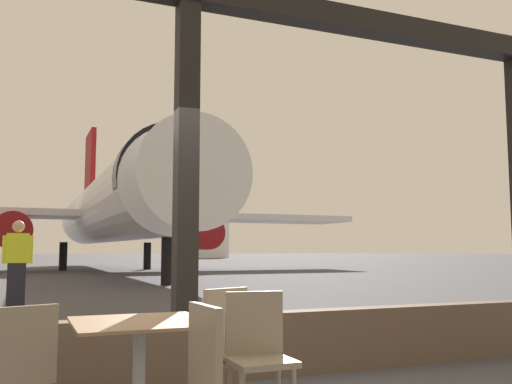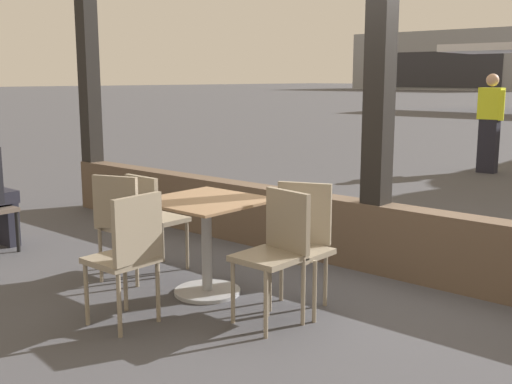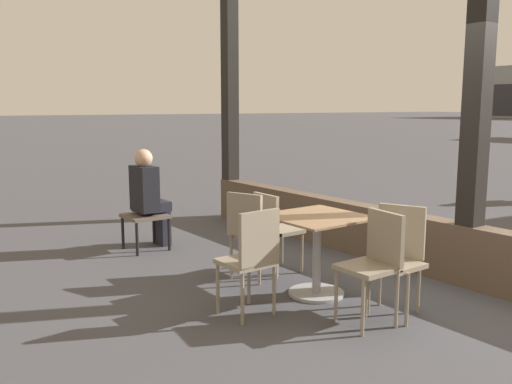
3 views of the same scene
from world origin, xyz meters
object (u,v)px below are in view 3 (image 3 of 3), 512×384
at_px(dining_table, 317,248).
at_px(lounge_bench, 145,219).
at_px(cafe_chair_window_left, 397,251).
at_px(cafe_chair_aisle_left, 375,257).
at_px(cafe_chair_aisle_right, 274,225).
at_px(cafe_chair_side_extra, 252,254).
at_px(seated_passenger, 149,195).
at_px(cafe_chair_window_right, 250,228).

bearing_deg(dining_table, lounge_bench, -166.68).
height_order(cafe_chair_window_left, cafe_chair_aisle_left, cafe_chair_window_left).
height_order(cafe_chair_aisle_right, cafe_chair_side_extra, cafe_chair_side_extra).
relative_size(dining_table, seated_passenger, 0.66).
height_order(cafe_chair_side_extra, seated_passenger, seated_passenger).
xyz_separation_m(dining_table, cafe_chair_aisle_right, (-0.76, 0.09, 0.07)).
distance_m(cafe_chair_window_left, cafe_chair_aisle_right, 1.50).
xyz_separation_m(dining_table, seated_passenger, (-2.48, -0.51, 0.22)).
distance_m(dining_table, cafe_chair_window_left, 0.77).
bearing_deg(cafe_chair_side_extra, cafe_chair_aisle_left, 46.42).
bearing_deg(cafe_chair_window_right, cafe_chair_aisle_left, 6.00).
bearing_deg(cafe_chair_aisle_left, dining_table, 173.84).
xyz_separation_m(cafe_chair_aisle_left, lounge_bench, (-3.22, -0.50, -0.17)).
bearing_deg(cafe_chair_aisle_left, cafe_chair_aisle_right, 173.70).
bearing_deg(cafe_chair_aisle_right, seated_passenger, -160.75).
height_order(cafe_chair_aisle_left, lounge_bench, cafe_chair_aisle_left).
height_order(cafe_chair_aisle_right, lounge_bench, cafe_chair_aisle_right).
bearing_deg(seated_passenger, cafe_chair_side_extra, -6.49).
relative_size(dining_table, lounge_bench, 1.71).
xyz_separation_m(lounge_bench, seated_passenger, (-0.03, 0.07, 0.29)).
xyz_separation_m(cafe_chair_window_left, cafe_chair_aisle_left, (0.04, -0.33, 0.01)).
relative_size(lounge_bench, seated_passenger, 0.39).
distance_m(cafe_chair_window_right, seated_passenger, 1.78).
xyz_separation_m(cafe_chair_window_right, seated_passenger, (-1.75, -0.27, 0.13)).
xyz_separation_m(cafe_chair_aisle_right, seated_passenger, (-1.72, -0.60, 0.15)).
xyz_separation_m(dining_table, cafe_chair_side_extra, (0.08, -0.81, 0.09)).
xyz_separation_m(cafe_chair_window_right, cafe_chair_side_extra, (0.82, -0.56, 0.01)).
xyz_separation_m(cafe_chair_window_left, cafe_chair_aisle_right, (-1.49, -0.16, -0.02)).
bearing_deg(cafe_chair_side_extra, dining_table, 95.97).
xyz_separation_m(cafe_chair_window_left, cafe_chair_side_extra, (-0.64, -1.05, 0.01)).
distance_m(cafe_chair_window_left, cafe_chair_window_right, 1.54).
relative_size(cafe_chair_window_left, lounge_bench, 1.91).
bearing_deg(lounge_bench, cafe_chair_aisle_right, 21.52).
bearing_deg(cafe_chair_aisle_left, cafe_chair_side_extra, -133.58).
relative_size(cafe_chair_side_extra, lounge_bench, 1.91).
bearing_deg(seated_passenger, cafe_chair_aisle_right, 19.25).
distance_m(cafe_chair_aisle_left, lounge_bench, 3.27).
distance_m(cafe_chair_window_left, seated_passenger, 3.30).
distance_m(cafe_chair_window_left, lounge_bench, 3.29).
relative_size(cafe_chair_aisle_left, seated_passenger, 0.74).
bearing_deg(cafe_chair_window_right, lounge_bench, -168.86).
bearing_deg(cafe_chair_window_right, dining_table, 18.27).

